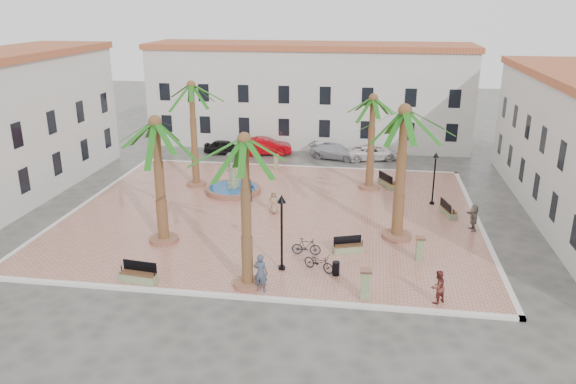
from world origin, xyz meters
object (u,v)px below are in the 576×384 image
object	(u,v)px
fountain	(233,188)
pedestrian_north	(230,162)
cyclist_b	(438,287)
bollard_n	(276,162)
lamppost_s	(282,220)
palm_ne	(373,109)
bench_s	(139,276)
lamppost_e	(435,169)
car_black	(225,147)
palm_e	(404,127)
bicycle_a	(319,262)
bicycle_b	(306,247)
car_red	(266,146)
bollard_se	(365,284)
palm_sw	(156,138)
palm_nw	(192,96)
bollard_e	(420,248)
pedestrian_fountain_b	(249,190)
pedestrian_fountain_a	(274,202)
bench_e	(448,211)
car_silver	(335,151)
car_white	(372,152)
litter_bin	(336,268)
palm_s	(245,156)
pedestrian_east	(474,217)
bench_ne	(388,183)
cyclist_a	(261,273)
bench_se	(348,248)

from	to	relation	value
fountain	pedestrian_north	bearing A→B (deg)	106.81
cyclist_b	bollard_n	bearing A→B (deg)	-100.63
cyclist_b	lamppost_s	bearing A→B (deg)	-55.97
lamppost_s	palm_ne	bearing A→B (deg)	73.06
bench_s	lamppost_e	world-z (taller)	lamppost_e
lamppost_e	car_black	distance (m)	20.79
palm_e	bicycle_a	distance (m)	8.80
bicycle_b	car_red	xyz separation A→B (m)	(-6.21, 20.88, 0.14)
bollard_se	pedestrian_north	world-z (taller)	pedestrian_north
palm_sw	lamppost_s	bearing A→B (deg)	-18.95
bollard_n	palm_nw	bearing A→B (deg)	-135.94
bench_s	bollard_se	bearing A→B (deg)	6.73
bollard_e	bicycle_b	world-z (taller)	bollard_e
palm_nw	palm_ne	size ratio (longest dim) A/B	1.12
bench_s	palm_e	bearing A→B (deg)	37.06
bollard_e	pedestrian_fountain_b	world-z (taller)	pedestrian_fountain_b
palm_e	bollard_n	world-z (taller)	palm_e
bicycle_b	car_black	size ratio (longest dim) A/B	0.42
bollard_n	lamppost_e	bearing A→B (deg)	-28.86
car_red	fountain	bearing A→B (deg)	168.28
pedestrian_fountain_a	bollard_se	bearing A→B (deg)	-64.66
bench_e	pedestrian_north	size ratio (longest dim) A/B	1.22
bollard_e	bicycle_a	bearing A→B (deg)	-158.65
bollard_e	cyclist_b	world-z (taller)	cyclist_b
car_silver	palm_sw	bearing A→B (deg)	173.74
palm_sw	car_white	size ratio (longest dim) A/B	1.61
car_black	lamppost_e	bearing A→B (deg)	-126.13
litter_bin	bench_s	bearing A→B (deg)	-167.25
pedestrian_north	bicycle_a	bearing A→B (deg)	-147.72
bicycle_a	car_white	size ratio (longest dim) A/B	0.39
lamppost_s	car_red	xyz separation A→B (m)	(-5.17, 22.79, -2.12)
palm_s	palm_e	xyz separation A→B (m)	(7.30, 6.98, 0.09)
palm_ne	bollard_se	xyz separation A→B (m)	(0.03, -16.36, -5.08)
pedestrian_east	palm_s	bearing A→B (deg)	-61.90
palm_sw	bench_ne	size ratio (longest dim) A/B	3.57
car_red	litter_bin	bearing A→B (deg)	-171.38
lamppost_e	cyclist_a	bearing A→B (deg)	-123.88
litter_bin	pedestrian_fountain_b	distance (m)	12.18
palm_sw	car_silver	xyz separation A→B (m)	(8.40, 19.82, -5.57)
palm_e	pedestrian_east	size ratio (longest dim) A/B	4.84
bench_ne	bollard_n	bearing A→B (deg)	40.59
bicycle_a	car_red	size ratio (longest dim) A/B	0.38
bench_se	pedestrian_north	world-z (taller)	pedestrian_north
palm_ne	palm_s	bearing A→B (deg)	-109.35
palm_s	car_red	size ratio (longest dim) A/B	1.63
car_red	pedestrian_fountain_b	bearing A→B (deg)	175.31
pedestrian_fountain_b	car_silver	distance (m)	13.35
car_black	bollard_n	bearing A→B (deg)	-133.72
cyclist_a	cyclist_b	size ratio (longest dim) A/B	1.19
bench_s	bench_e	world-z (taller)	bench_s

